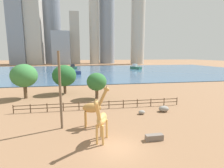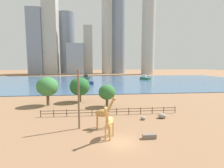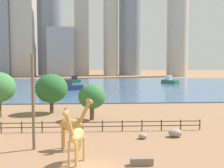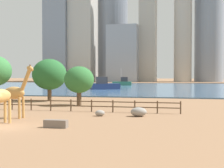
{
  "view_description": "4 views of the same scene",
  "coord_description": "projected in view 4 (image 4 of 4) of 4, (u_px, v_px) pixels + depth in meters",
  "views": [
    {
      "loc": [
        -3.05,
        -14.65,
        8.51
      ],
      "look_at": [
        2.91,
        19.01,
        2.77
      ],
      "focal_mm": 28.0,
      "sensor_mm": 36.0,
      "label": 1
    },
    {
      "loc": [
        -3.25,
        -20.56,
        9.77
      ],
      "look_at": [
        2.92,
        36.68,
        3.13
      ],
      "focal_mm": 28.0,
      "sensor_mm": 36.0,
      "label": 2
    },
    {
      "loc": [
        0.34,
        -20.83,
        8.17
      ],
      "look_at": [
        3.76,
        36.57,
        3.75
      ],
      "focal_mm": 45.0,
      "sensor_mm": 36.0,
      "label": 3
    },
    {
      "loc": [
        13.95,
        -23.49,
        4.09
      ],
      "look_at": [
        3.08,
        23.82,
        2.65
      ],
      "focal_mm": 55.0,
      "sensor_mm": 36.0,
      "label": 4
    }
  ],
  "objects": [
    {
      "name": "skyline_block_central",
      "position": [
        112.0,
        27.0,
        196.45
      ],
      "size": [
        17.86,
        17.86,
        61.54
      ],
      "primitive_type": "cylinder",
      "color": "slate",
      "rests_on": "ground"
    },
    {
      "name": "skyline_tower_glass",
      "position": [
        83.0,
        1.0,
        181.07
      ],
      "size": [
        12.54,
        14.77,
        85.11
      ],
      "primitive_type": "cube",
      "color": "#B7B2A8",
      "rests_on": "ground"
    },
    {
      "name": "boulder_near_fence",
      "position": [
        100.0,
        113.0,
        33.15
      ],
      "size": [
        0.95,
        0.78,
        0.59
      ],
      "primitive_type": "ellipsoid",
      "color": "gray",
      "rests_on": "ground"
    },
    {
      "name": "boat_tug",
      "position": [
        104.0,
        85.0,
        85.93
      ],
      "size": [
        7.61,
        5.69,
        3.18
      ],
      "rotation": [
        0.0,
        0.0,
        0.49
      ],
      "color": "navy",
      "rests_on": "harbor_water"
    },
    {
      "name": "boulder_by_pole",
      "position": [
        139.0,
        112.0,
        32.86
      ],
      "size": [
        1.55,
        1.18,
        0.88
      ],
      "primitive_type": "ellipsoid",
      "color": "gray",
      "rests_on": "ground"
    },
    {
      "name": "feeding_trough",
      "position": [
        56.0,
        124.0,
        25.98
      ],
      "size": [
        1.8,
        0.6,
        0.6
      ],
      "primitive_type": "cube",
      "color": "#72665B",
      "rests_on": "ground"
    },
    {
      "name": "skyline_tower_short",
      "position": [
        148.0,
        37.0,
        178.52
      ],
      "size": [
        8.41,
        10.68,
        46.45
      ],
      "primitive_type": "cube",
      "color": "#ADA89E",
      "rests_on": "ground"
    },
    {
      "name": "skyline_block_wide",
      "position": [
        123.0,
        54.0,
        175.46
      ],
      "size": [
        15.6,
        12.1,
        28.74
      ],
      "primitive_type": "cube",
      "color": "#939EAD",
      "rests_on": "ground"
    },
    {
      "name": "boat_sailboat",
      "position": [
        123.0,
        82.0,
        116.17
      ],
      "size": [
        6.71,
        3.2,
        5.81
      ],
      "rotation": [
        0.0,
        0.0,
        3.28
      ],
      "color": "#337259",
      "rests_on": "harbor_water"
    },
    {
      "name": "harbor_water",
      "position": [
        142.0,
        87.0,
        101.13
      ],
      "size": [
        180.0,
        86.0,
        0.2
      ],
      "primitive_type": "cube",
      "color": "#3D6084",
      "rests_on": "ground"
    },
    {
      "name": "enclosure_fence",
      "position": [
        61.0,
        104.0,
        37.79
      ],
      "size": [
        26.12,
        0.14,
        1.3
      ],
      "color": "#4C3826",
      "rests_on": "ground"
    },
    {
      "name": "tree_left_large",
      "position": [
        49.0,
        74.0,
        51.39
      ],
      "size": [
        5.15,
        5.15,
        6.33
      ],
      "color": "brown",
      "rests_on": "ground"
    },
    {
      "name": "ground_plane",
      "position": [
        144.0,
        87.0,
        104.06
      ],
      "size": [
        400.0,
        400.0,
        0.0
      ],
      "primitive_type": "plane",
      "color": "#8C6647"
    },
    {
      "name": "tree_center_broad",
      "position": [
        79.0,
        80.0,
        44.4
      ],
      "size": [
        3.86,
        3.86,
        5.08
      ],
      "color": "brown",
      "rests_on": "ground"
    },
    {
      "name": "skyline_tower_far",
      "position": [
        58.0,
        26.0,
        180.15
      ],
      "size": [
        12.53,
        10.87,
        58.86
      ],
      "primitive_type": "cube",
      "color": "gray",
      "rests_on": "ground"
    },
    {
      "name": "giraffe_companion",
      "position": [
        16.0,
        93.0,
        31.57
      ],
      "size": [
        3.31,
        1.15,
        5.0
      ],
      "rotation": [
        0.0,
        0.0,
        6.16
      ],
      "color": "#C18C47",
      "rests_on": "ground"
    }
  ]
}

